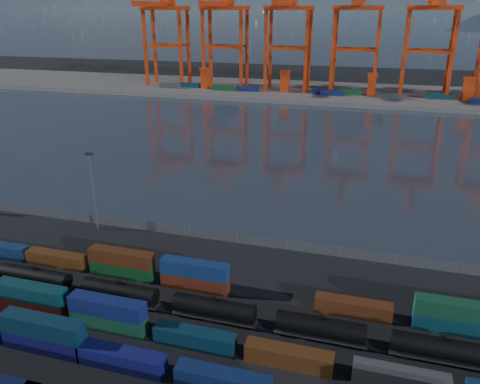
# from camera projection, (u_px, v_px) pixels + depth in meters

# --- Properties ---
(ground) EXTENTS (700.00, 700.00, 0.00)m
(ground) POSITION_uv_depth(u_px,v_px,m) (181.00, 329.00, 67.07)
(ground) COLOR black
(ground) RESTS_ON ground
(harbor_water) EXTENTS (700.00, 700.00, 0.00)m
(harbor_water) POSITION_uv_depth(u_px,v_px,m) (301.00, 143.00, 160.94)
(harbor_water) COLOR #2A323D
(harbor_water) RESTS_ON ground
(far_quay) EXTENTS (700.00, 70.00, 2.00)m
(far_quay) POSITION_uv_depth(u_px,v_px,m) (333.00, 93.00, 254.46)
(far_quay) COLOR #514F4C
(far_quay) RESTS_ON ground
(container_row_south) EXTENTS (140.39, 2.40, 5.12)m
(container_row_south) POSITION_uv_depth(u_px,v_px,m) (129.00, 355.00, 59.01)
(container_row_south) COLOR #36383B
(container_row_south) RESTS_ON ground
(container_row_mid) EXTENTS (141.71, 2.32, 4.94)m
(container_row_mid) POSITION_uv_depth(u_px,v_px,m) (126.00, 321.00, 65.91)
(container_row_mid) COLOR #404245
(container_row_mid) RESTS_ON ground
(container_row_north) EXTENTS (128.37, 2.31, 4.93)m
(container_row_north) POSITION_uv_depth(u_px,v_px,m) (252.00, 287.00, 73.79)
(container_row_north) COLOR #0F224C
(container_row_north) RESTS_ON ground
(tanker_string) EXTENTS (136.75, 2.74, 3.92)m
(tanker_string) POSITION_uv_depth(u_px,v_px,m) (320.00, 328.00, 64.31)
(tanker_string) COLOR black
(tanker_string) RESTS_ON ground
(waterfront_fence) EXTENTS (160.12, 0.12, 2.20)m
(waterfront_fence) POSITION_uv_depth(u_px,v_px,m) (237.00, 238.00, 91.74)
(waterfront_fence) COLOR #595B5E
(waterfront_fence) RESTS_ON ground
(yard_light_mast) EXTENTS (1.60, 0.40, 16.60)m
(yard_light_mast) POSITION_uv_depth(u_px,v_px,m) (93.00, 187.00, 94.84)
(yard_light_mast) COLOR slate
(yard_light_mast) RESTS_ON ground
(gantry_cranes) EXTENTS (199.47, 46.97, 63.61)m
(gantry_cranes) POSITION_uv_depth(u_px,v_px,m) (322.00, 18.00, 236.69)
(gantry_cranes) COLOR red
(gantry_cranes) RESTS_ON ground
(quay_containers) EXTENTS (172.58, 10.99, 2.60)m
(quay_containers) POSITION_uv_depth(u_px,v_px,m) (309.00, 92.00, 243.53)
(quay_containers) COLOR navy
(quay_containers) RESTS_ON far_quay
(straddle_carriers) EXTENTS (140.00, 7.00, 11.10)m
(straddle_carriers) POSITION_uv_depth(u_px,v_px,m) (327.00, 82.00, 243.71)
(straddle_carriers) COLOR red
(straddle_carriers) RESTS_ON far_quay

